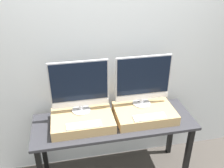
{
  "coord_description": "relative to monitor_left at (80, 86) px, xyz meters",
  "views": [
    {
      "loc": [
        -0.44,
        -1.74,
        2.29
      ],
      "look_at": [
        0.0,
        0.39,
        1.13
      ],
      "focal_mm": 40.0,
      "sensor_mm": 36.0,
      "label": 1
    }
  ],
  "objects": [
    {
      "name": "wooden_riser_left",
      "position": [
        0.0,
        -0.11,
        -0.33
      ],
      "size": [
        0.6,
        0.42,
        0.1
      ],
      "color": "tan",
      "rests_on": "workbench"
    },
    {
      "name": "wall_back",
      "position": [
        0.32,
        0.24,
        0.16
      ],
      "size": [
        8.0,
        0.04,
        2.6
      ],
      "color": "silver",
      "rests_on": "ground_plane"
    },
    {
      "name": "monitor_right",
      "position": [
        0.64,
        0.0,
        0.0
      ],
      "size": [
        0.57,
        0.19,
        0.54
      ],
      "color": "#B2B2B7",
      "rests_on": "wooden_riser_right"
    },
    {
      "name": "monitor_left",
      "position": [
        0.0,
        0.0,
        0.0
      ],
      "size": [
        0.57,
        0.19,
        0.54
      ],
      "color": "#B2B2B7",
      "rests_on": "wooden_riser_left"
    },
    {
      "name": "keyboard_left",
      "position": [
        0.0,
        -0.26,
        -0.27
      ],
      "size": [
        0.32,
        0.1,
        0.01
      ],
      "color": "silver",
      "rests_on": "wooden_riser_left"
    },
    {
      "name": "keyboard_right",
      "position": [
        0.64,
        -0.26,
        -0.27
      ],
      "size": [
        0.32,
        0.1,
        0.01
      ],
      "color": "silver",
      "rests_on": "wooden_riser_right"
    },
    {
      "name": "workbench",
      "position": [
        0.32,
        -0.11,
        -0.48
      ],
      "size": [
        1.64,
        0.56,
        0.76
      ],
      "color": "#2D2D33",
      "rests_on": "ground_plane"
    },
    {
      "name": "wooden_riser_right",
      "position": [
        0.64,
        -0.11,
        -0.33
      ],
      "size": [
        0.6,
        0.42,
        0.1
      ],
      "color": "tan",
      "rests_on": "workbench"
    }
  ]
}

